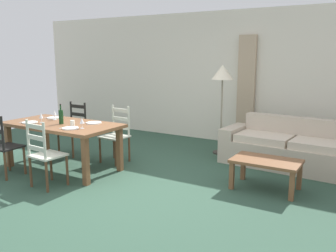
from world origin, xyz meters
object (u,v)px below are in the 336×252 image
(dining_chair_near_right, at_px, (45,154))
(coffee_table, at_px, (266,164))
(wine_glass_near_left, at_px, (41,116))
(wine_glass_far_left, at_px, (54,113))
(wine_glass_near_right, at_px, (82,121))
(standing_lamp, at_px, (222,78))
(dining_chair_far_right, at_px, (116,134))
(wine_bottle, at_px, (61,117))
(dining_chair_near_left, at_px, (3,146))
(couch, at_px, (293,150))
(coffee_cup_primary, at_px, (72,123))
(dining_table, at_px, (62,128))
(dining_chair_far_left, at_px, (74,129))

(dining_chair_near_right, xyz_separation_m, coffee_table, (2.64, 1.50, -0.12))
(wine_glass_near_left, height_order, wine_glass_far_left, same)
(wine_glass_near_right, height_order, standing_lamp, standing_lamp)
(dining_chair_far_right, bearing_deg, wine_bottle, -118.41)
(wine_glass_far_left, bearing_deg, wine_glass_near_right, -18.01)
(dining_chair_near_left, bearing_deg, couch, 36.79)
(standing_lamp, bearing_deg, wine_bottle, -128.61)
(coffee_cup_primary, xyz_separation_m, couch, (2.84, 2.07, -0.50))
(dining_table, relative_size, wine_bottle, 6.01)
(wine_glass_near_right, xyz_separation_m, coffee_table, (2.49, 0.91, -0.51))
(dining_chair_far_left, xyz_separation_m, wine_glass_near_right, (1.07, -0.88, 0.38))
(wine_bottle, distance_m, wine_glass_near_right, 0.55)
(dining_table, distance_m, wine_glass_near_right, 0.63)
(dining_chair_near_left, distance_m, wine_bottle, 0.95)
(dining_chair_near_right, distance_m, wine_glass_near_right, 0.71)
(coffee_cup_primary, bearing_deg, couch, 36.09)
(dining_chair_near_left, height_order, dining_chair_near_right, same)
(dining_chair_far_left, bearing_deg, wine_glass_near_left, -77.55)
(dining_chair_far_left, distance_m, wine_glass_far_left, 0.72)
(dining_chair_near_right, height_order, dining_chair_far_left, same)
(dining_chair_near_left, xyz_separation_m, coffee_table, (3.54, 1.51, -0.12))
(standing_lamp, bearing_deg, couch, -7.77)
(coffee_cup_primary, height_order, couch, coffee_cup_primary)
(dining_table, xyz_separation_m, wine_glass_near_left, (-0.29, -0.15, 0.20))
(dining_chair_near_left, height_order, wine_glass_near_right, dining_chair_near_left)
(wine_bottle, height_order, couch, wine_bottle)
(wine_glass_near_right, bearing_deg, wine_glass_far_left, 161.99)
(dining_chair_far_left, relative_size, standing_lamp, 0.59)
(wine_glass_near_left, bearing_deg, standing_lamp, 47.77)
(dining_chair_near_right, relative_size, dining_chair_far_right, 1.00)
(wine_glass_near_right, bearing_deg, dining_table, 165.84)
(dining_table, relative_size, dining_chair_near_right, 1.98)
(dining_chair_near_right, distance_m, wine_bottle, 0.87)
(dining_chair_near_left, xyz_separation_m, wine_glass_near_left, (0.18, 0.59, 0.38))
(dining_chair_far_right, height_order, couch, dining_chair_far_right)
(coffee_cup_primary, xyz_separation_m, coffee_table, (2.74, 0.86, -0.44))
(dining_chair_far_right, distance_m, wine_glass_near_left, 1.26)
(dining_chair_far_left, bearing_deg, dining_chair_near_right, -57.91)
(dining_chair_far_left, height_order, couch, dining_chair_far_left)
(wine_bottle, xyz_separation_m, wine_glass_far_left, (-0.37, 0.20, -0.01))
(dining_chair_near_right, height_order, couch, dining_chair_near_right)
(dining_chair_far_left, bearing_deg, wine_glass_near_right, -39.33)
(dining_chair_near_right, bearing_deg, couch, 44.67)
(dining_chair_near_right, bearing_deg, coffee_table, 29.51)
(dining_chair_near_right, distance_m, wine_glass_near_left, 1.00)
(dining_table, height_order, coffee_table, dining_table)
(wine_glass_near_left, height_order, wine_glass_near_right, same)
(dining_table, height_order, couch, couch)
(wine_glass_near_right, distance_m, wine_glass_far_left, 0.95)
(dining_chair_far_left, relative_size, wine_glass_near_left, 5.96)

